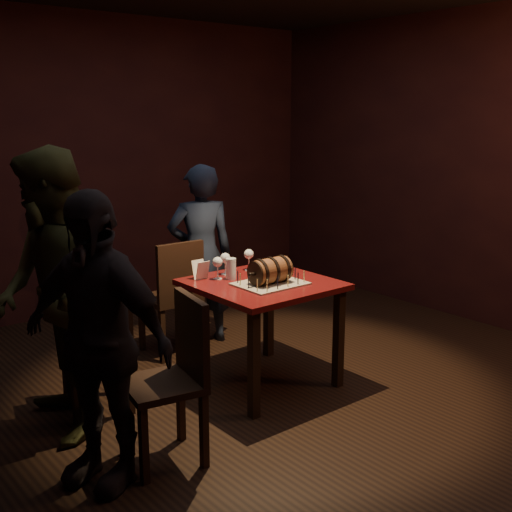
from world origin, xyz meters
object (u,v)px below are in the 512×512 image
(wine_glass_left, at_px, (218,263))
(pint_of_ale, at_px, (231,269))
(barrel_cake, at_px, (270,271))
(chair_left_rear, at_px, (107,331))
(pub_table, at_px, (262,297))
(chair_left_front, at_px, (176,370))
(wine_glass_mid, at_px, (225,259))
(wine_glass_right, at_px, (249,255))
(person_left_rear, at_px, (53,296))
(person_back, at_px, (201,255))
(person_left_front, at_px, (96,341))
(chair_back, at_px, (175,292))

(wine_glass_left, height_order, pint_of_ale, wine_glass_left)
(barrel_cake, bearing_deg, chair_left_rear, 156.58)
(pub_table, height_order, pint_of_ale, pint_of_ale)
(wine_glass_left, bearing_deg, pint_of_ale, -37.32)
(pint_of_ale, bearing_deg, chair_left_front, -142.82)
(wine_glass_mid, distance_m, wine_glass_right, 0.21)
(pub_table, bearing_deg, barrel_cake, -94.64)
(wine_glass_left, bearing_deg, person_left_rear, -178.07)
(wine_glass_mid, distance_m, person_back, 0.73)
(wine_glass_mid, bearing_deg, person_left_front, -151.39)
(wine_glass_left, relative_size, person_back, 0.11)
(wine_glass_mid, xyz_separation_m, pint_of_ale, (-0.04, -0.13, -0.04))
(person_left_front, bearing_deg, barrel_cake, 78.99)
(person_left_front, bearing_deg, chair_back, 111.61)
(person_back, bearing_deg, person_left_front, 63.23)
(wine_glass_right, xyz_separation_m, chair_back, (-0.32, 0.54, -0.35))
(chair_back, height_order, person_left_front, person_left_front)
(wine_glass_mid, xyz_separation_m, person_left_front, (-1.35, -0.74, -0.09))
(chair_back, bearing_deg, person_left_front, -134.50)
(barrel_cake, height_order, pint_of_ale, barrel_cake)
(chair_back, bearing_deg, wine_glass_right, -59.75)
(pint_of_ale, bearing_deg, person_back, 70.41)
(person_back, bearing_deg, chair_left_front, 73.23)
(barrel_cake, bearing_deg, chair_left_front, -158.95)
(chair_back, distance_m, chair_left_rear, 0.97)
(barrel_cake, xyz_separation_m, pint_of_ale, (-0.12, 0.28, -0.03))
(pub_table, distance_m, wine_glass_mid, 0.40)
(wine_glass_mid, distance_m, person_left_rear, 1.33)
(pub_table, relative_size, chair_back, 0.97)
(barrel_cake, xyz_separation_m, person_back, (0.17, 1.09, -0.10))
(chair_back, bearing_deg, wine_glass_mid, -78.85)
(barrel_cake, xyz_separation_m, chair_left_rear, (-1.01, 0.44, -0.33))
(chair_left_rear, bearing_deg, person_back, 29.03)
(barrel_cake, xyz_separation_m, wine_glass_right, (0.13, 0.40, 0.02))
(wine_glass_left, bearing_deg, person_left_front, -151.59)
(person_back, bearing_deg, barrel_cake, 103.02)
(chair_left_rear, relative_size, person_back, 0.62)
(pub_table, height_order, wine_glass_right, wine_glass_right)
(pub_table, height_order, wine_glass_mid, wine_glass_mid)
(pub_table, height_order, chair_left_rear, chair_left_rear)
(chair_back, bearing_deg, pint_of_ale, -84.63)
(wine_glass_mid, bearing_deg, barrel_cake, -79.54)
(wine_glass_right, bearing_deg, person_left_rear, -176.17)
(barrel_cake, relative_size, pint_of_ale, 2.18)
(wine_glass_mid, distance_m, chair_back, 0.64)
(person_left_rear, bearing_deg, chair_back, 127.29)
(pub_table, bearing_deg, person_left_rear, 171.67)
(wine_glass_mid, height_order, wine_glass_right, same)
(person_left_rear, bearing_deg, barrel_cake, 87.29)
(wine_glass_left, xyz_separation_m, person_left_rear, (-1.20, -0.04, -0.01))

